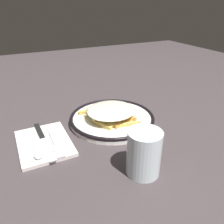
# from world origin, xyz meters

# --- Properties ---
(ground_plane) EXTENTS (2.60, 2.60, 0.00)m
(ground_plane) POSITION_xyz_m (0.00, 0.00, 0.00)
(ground_plane) COLOR #3C3537
(plate) EXTENTS (0.29, 0.29, 0.02)m
(plate) POSITION_xyz_m (0.00, 0.00, 0.01)
(plate) COLOR white
(plate) RESTS_ON ground_plane
(fries_heap) EXTENTS (0.19, 0.21, 0.04)m
(fries_heap) POSITION_xyz_m (0.01, 0.01, 0.04)
(fries_heap) COLOR gold
(fries_heap) RESTS_ON plate
(napkin) EXTENTS (0.15, 0.20, 0.01)m
(napkin) POSITION_xyz_m (0.24, 0.04, 0.01)
(napkin) COLOR silver
(napkin) RESTS_ON ground_plane
(fork) EXTENTS (0.02, 0.18, 0.01)m
(fork) POSITION_xyz_m (0.21, 0.05, 0.01)
(fork) COLOR silver
(fork) RESTS_ON napkin
(knife) EXTENTS (0.02, 0.21, 0.01)m
(knife) POSITION_xyz_m (0.24, 0.02, 0.01)
(knife) COLOR black
(knife) RESTS_ON napkin
(spoon) EXTENTS (0.02, 0.15, 0.01)m
(spoon) POSITION_xyz_m (0.27, 0.07, 0.01)
(spoon) COLOR silver
(spoon) RESTS_ON napkin
(water_glass) EXTENTS (0.08, 0.08, 0.12)m
(water_glass) POSITION_xyz_m (0.05, 0.26, 0.06)
(water_glass) COLOR silver
(water_glass) RESTS_ON ground_plane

